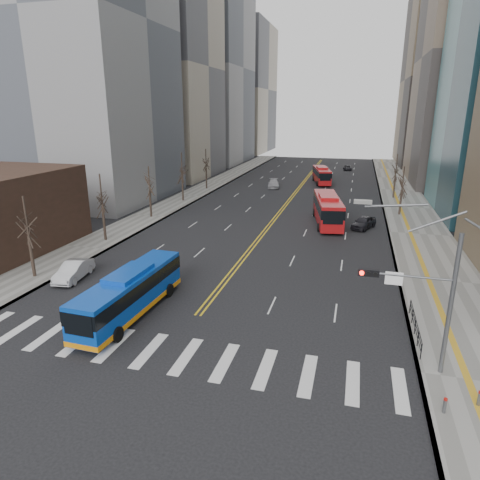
% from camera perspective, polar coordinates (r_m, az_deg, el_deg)
% --- Properties ---
extents(ground, '(220.00, 220.00, 0.00)m').
position_cam_1_polar(ground, '(26.49, -9.63, -14.67)').
color(ground, black).
extents(sidewalk_right, '(7.00, 130.00, 0.15)m').
position_cam_1_polar(sidewalk_right, '(67.14, 21.40, 4.04)').
color(sidewalk_right, slate).
rests_on(sidewalk_right, ground).
extents(sidewalk_left, '(5.00, 130.00, 0.15)m').
position_cam_1_polar(sidewalk_left, '(71.78, -6.73, 5.88)').
color(sidewalk_left, slate).
rests_on(sidewalk_left, ground).
extents(crosswalk, '(26.70, 4.00, 0.01)m').
position_cam_1_polar(crosswalk, '(26.49, -9.63, -14.66)').
color(crosswalk, silver).
rests_on(crosswalk, ground).
extents(centerline, '(0.55, 100.00, 0.01)m').
position_cam_1_polar(centerline, '(77.19, 7.63, 6.57)').
color(centerline, gold).
rests_on(centerline, ground).
extents(office_towers, '(83.00, 134.00, 58.00)m').
position_cam_1_polar(office_towers, '(89.91, 9.66, 23.27)').
color(office_towers, gray).
rests_on(office_towers, ground).
extents(signal_mast, '(5.37, 0.37, 9.39)m').
position_cam_1_polar(signal_mast, '(24.31, 23.18, -6.05)').
color(signal_mast, slate).
rests_on(signal_mast, ground).
extents(pedestrian_railing, '(0.06, 6.06, 1.02)m').
position_cam_1_polar(pedestrian_railing, '(29.64, 22.35, -10.36)').
color(pedestrian_railing, black).
rests_on(pedestrian_railing, sidewalk_right).
extents(bollards, '(2.87, 3.17, 0.78)m').
position_cam_1_polar(bollards, '(24.90, 28.57, -17.48)').
color(bollards, slate).
rests_on(bollards, sidewalk_right).
extents(street_trees, '(35.20, 47.20, 7.60)m').
position_cam_1_polar(street_trees, '(58.15, -2.11, 8.17)').
color(street_trees, '#2D211C').
rests_on(street_trees, ground).
extents(blue_bus, '(2.92, 11.19, 3.26)m').
position_cam_1_polar(blue_bus, '(30.78, -14.44, -6.71)').
color(blue_bus, '#0C44B8').
rests_on(blue_bus, ground).
extents(red_bus_near, '(4.69, 11.93, 3.68)m').
position_cam_1_polar(red_bus_near, '(54.57, 11.61, 4.22)').
color(red_bus_near, '#A71114').
rests_on(red_bus_near, ground).
extents(red_bus_far, '(4.52, 10.43, 3.25)m').
position_cam_1_polar(red_bus_far, '(85.18, 10.83, 8.63)').
color(red_bus_far, '#A71114').
rests_on(red_bus_far, ground).
extents(car_white, '(2.20, 4.80, 1.52)m').
position_cam_1_polar(car_white, '(38.87, -21.29, -3.81)').
color(car_white, silver).
rests_on(car_white, ground).
extents(car_dark_mid, '(3.34, 4.71, 1.49)m').
position_cam_1_polar(car_dark_mid, '(53.72, 16.16, 2.26)').
color(car_dark_mid, black).
rests_on(car_dark_mid, ground).
extents(car_silver, '(2.85, 5.20, 1.43)m').
position_cam_1_polar(car_silver, '(79.48, 4.48, 7.49)').
color(car_silver, '#9B9A9F').
rests_on(car_silver, ground).
extents(car_dark_far, '(2.16, 4.08, 1.09)m').
position_cam_1_polar(car_dark_far, '(105.86, 14.12, 9.33)').
color(car_dark_far, black).
rests_on(car_dark_far, ground).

